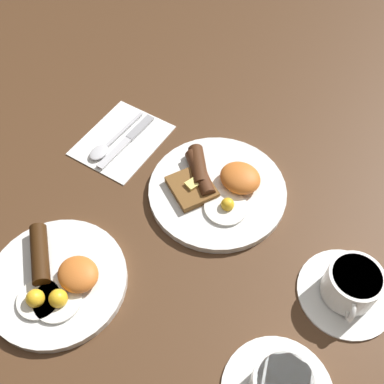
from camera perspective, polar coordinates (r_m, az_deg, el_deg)
The scene contains 7 objects.
ground_plane at distance 0.85m, azimuth 3.21°, elevation -0.16°, with size 3.00×3.00×0.00m, color #4C301C.
breakfast_plate_near at distance 0.84m, azimuth 3.21°, elevation 0.58°, with size 0.26×0.26×0.05m.
breakfast_plate_far at distance 0.77m, azimuth -16.71°, elevation -10.64°, with size 0.23×0.23×0.05m.
teacup_near at distance 0.76m, azimuth 19.44°, elevation -11.28°, with size 0.16×0.16×0.07m.
napkin at distance 0.94m, azimuth -8.86°, elevation 6.56°, with size 0.15×0.18×0.01m, color white.
knife at distance 0.93m, azimuth -7.97°, elevation 6.80°, with size 0.03×0.17×0.01m.
spoon at distance 0.92m, azimuth -11.00°, elevation 5.63°, with size 0.03×0.16×0.01m.
Camera 1 is at (-0.27, 0.41, 0.69)m, focal length 42.00 mm.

